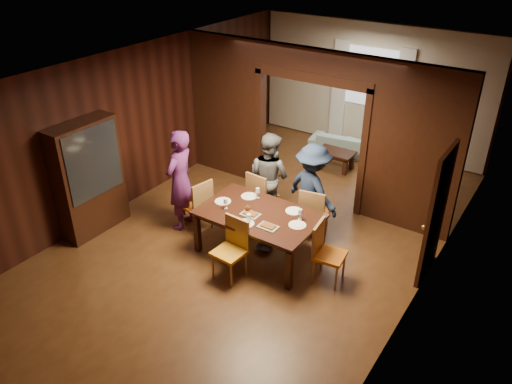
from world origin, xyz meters
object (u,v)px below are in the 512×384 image
Objects in this scene: chair_far_r at (314,212)px; hutch at (89,178)px; person_purple at (180,180)px; person_navy at (312,190)px; chair_far_l at (263,195)px; dining_table at (259,233)px; person_grey at (269,177)px; coffee_table at (335,160)px; sofa at (347,144)px; chair_left at (196,204)px; chair_right at (330,254)px; chair_near at (229,251)px.

hutch is at bearing 19.43° from chair_far_r.
person_navy is (1.97, 1.11, -0.09)m from person_purple.
dining_table is at bearing 124.55° from chair_far_l.
person_grey is 2.07× the size of coffee_table.
chair_far_l is at bearing 80.05° from sofa.
person_grey is at bearing 151.19° from chair_left.
person_purple is 1.87× the size of chair_right.
sofa is at bearing 14.67° from chair_right.
person_navy reaches higher than chair_left.
chair_right is at bearing 100.97° from chair_left.
dining_table is 1.95× the size of chair_right.
sofa is 1.75× the size of chair_right.
sofa is 1.75× the size of chair_far_r.
chair_right is (1.62, -3.54, 0.28)m from coffee_table.
person_purple is 1.76m from chair_near.
chair_left is 1.00× the size of chair_far_l.
chair_far_l is (-0.08, -3.44, 0.24)m from sofa.
chair_left is (-0.88, -4.35, 0.24)m from sofa.
person_grey is 0.36m from chair_far_l.
person_purple is 0.50m from chair_left.
person_grey is 3.08m from hutch.
chair_far_r is at bearing 75.70° from chair_near.
sofa is 3.58m from chair_far_r.
chair_far_l is at bearing -10.58° from chair_far_r.
chair_near is (-1.29, -0.78, 0.00)m from chair_right.
person_grey is 2.04m from chair_right.
person_grey is (1.11, 1.10, -0.08)m from person_purple.
chair_right is (0.88, -1.04, -0.34)m from person_navy.
chair_right is at bearing 34.55° from chair_near.
sofa is at bearing -84.94° from chair_far_r.
chair_near is at bearing 95.73° from person_navy.
sofa is at bearing 96.31° from coffee_table.
chair_far_r is (0.98, -0.12, -0.34)m from person_grey.
chair_near is (-0.03, -0.77, 0.10)m from dining_table.
chair_left is 1.00× the size of chair_right.
chair_far_l is at bearing 125.30° from person_purple.
person_navy is 0.82× the size of hutch.
dining_table is at bearing 83.51° from chair_right.
coffee_table is 3.67m from chair_left.
sofa is 5.15m from chair_near.
sofa is at bearing -57.41° from person_navy.
person_grey is 1.89m from chair_near.
person_purple is 0.96× the size of dining_table.
dining_table is at bearing 19.50° from hutch.
chair_left and chair_near have the same top height.
hutch reaches higher than person_navy.
chair_right is 1.18m from chair_far_r.
chair_near is at bearing 110.92° from person_grey.
sofa is 1.75× the size of chair_left.
person_navy is at bearing -73.50° from coffee_table.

